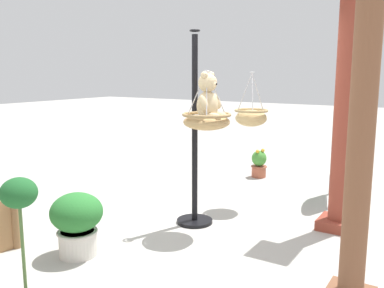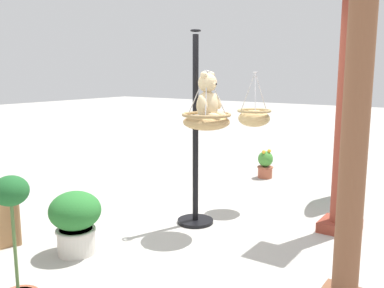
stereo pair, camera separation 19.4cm
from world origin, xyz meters
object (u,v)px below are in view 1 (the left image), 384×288
object	(u,v)px
display_pole_central	(195,167)
display_sign_board	(334,138)
greenhouse_pillar_right	(362,128)
potted_plant_conical_shrub	(77,221)
greenhouse_pillar_left	(344,115)
hanging_basket_left_high	(251,117)
potted_plant_flowering_red	(259,164)
hanging_basket_with_teddy	(207,120)
teddy_bear	(209,100)
potted_plant_small_succulent	(24,264)

from	to	relation	value
display_pole_central	display_sign_board	distance (m)	2.18
greenhouse_pillar_right	potted_plant_conical_shrub	bearing A→B (deg)	-78.44
greenhouse_pillar_left	greenhouse_pillar_right	world-z (taller)	greenhouse_pillar_right
display_pole_central	hanging_basket_left_high	xyz separation A→B (m)	(-0.93, 0.31, 0.54)
potted_plant_flowering_red	hanging_basket_left_high	bearing A→B (deg)	18.78
greenhouse_pillar_left	display_sign_board	size ratio (longest dim) A/B	1.78
display_pole_central	hanging_basket_left_high	distance (m)	1.12
hanging_basket_with_teddy	hanging_basket_left_high	world-z (taller)	hanging_basket_with_teddy
potted_plant_conical_shrub	display_sign_board	xyz separation A→B (m)	(-3.23, 1.71, 0.56)
hanging_basket_with_teddy	teddy_bear	bearing A→B (deg)	90.00
greenhouse_pillar_left	potted_plant_conical_shrub	xyz separation A→B (m)	(2.15, -2.05, -0.99)
teddy_bear	greenhouse_pillar_right	world-z (taller)	greenhouse_pillar_right
hanging_basket_with_teddy	greenhouse_pillar_left	distance (m)	1.57
display_sign_board	hanging_basket_with_teddy	bearing A→B (deg)	-25.73
hanging_basket_with_teddy	teddy_bear	distance (m)	0.24
display_sign_board	potted_plant_conical_shrub	bearing A→B (deg)	-27.81
potted_plant_small_succulent	hanging_basket_with_teddy	bearing A→B (deg)	176.40
greenhouse_pillar_left	display_sign_board	world-z (taller)	greenhouse_pillar_left
potted_plant_flowering_red	potted_plant_conical_shrub	world-z (taller)	potted_plant_conical_shrub
greenhouse_pillar_left	potted_plant_small_succulent	distance (m)	3.61
teddy_bear	potted_plant_flowering_red	size ratio (longest dim) A/B	1.05
display_pole_central	potted_plant_flowering_red	bearing A→B (deg)	-174.59
greenhouse_pillar_left	greenhouse_pillar_right	xyz separation A→B (m)	(1.64, 0.48, 0.06)
greenhouse_pillar_left	potted_plant_flowering_red	size ratio (longest dim) A/B	5.43
greenhouse_pillar_right	potted_plant_conical_shrub	size ratio (longest dim) A/B	4.53
hanging_basket_with_teddy	teddy_bear	xyz separation A→B (m)	(0.00, 0.02, 0.23)
display_pole_central	greenhouse_pillar_right	size ratio (longest dim) A/B	0.79
potted_plant_flowering_red	greenhouse_pillar_left	bearing A→B (deg)	44.56
hanging_basket_left_high	potted_plant_flowering_red	bearing A→B (deg)	-161.22
teddy_bear	potted_plant_small_succulent	distance (m)	2.55
hanging_basket_with_teddy	potted_plant_conical_shrub	size ratio (longest dim) A/B	1.02
potted_plant_flowering_red	potted_plant_conical_shrub	bearing A→B (deg)	-3.86
potted_plant_small_succulent	potted_plant_flowering_red	bearing A→B (deg)	-176.06
hanging_basket_left_high	greenhouse_pillar_left	world-z (taller)	greenhouse_pillar_left
hanging_basket_left_high	potted_plant_small_succulent	distance (m)	3.49
potted_plant_flowering_red	display_sign_board	distance (m)	1.75
potted_plant_flowering_red	potted_plant_small_succulent	xyz separation A→B (m)	(5.01, 0.35, 0.25)
greenhouse_pillar_right	potted_plant_flowering_red	world-z (taller)	greenhouse_pillar_right
hanging_basket_with_teddy	potted_plant_flowering_red	distance (m)	2.94
teddy_bear	potted_plant_conical_shrub	bearing A→B (deg)	-31.69
potted_plant_small_succulent	potted_plant_conical_shrub	bearing A→B (deg)	-149.65
teddy_bear	potted_plant_small_succulent	size ratio (longest dim) A/B	0.48
greenhouse_pillar_left	greenhouse_pillar_right	distance (m)	1.70
greenhouse_pillar_left	display_sign_board	xyz separation A→B (m)	(-1.08, -0.35, -0.43)
display_pole_central	potted_plant_conical_shrub	distance (m)	1.55
hanging_basket_with_teddy	display_sign_board	world-z (taller)	hanging_basket_with_teddy
teddy_bear	greenhouse_pillar_right	size ratio (longest dim) A/B	0.18
greenhouse_pillar_right	potted_plant_flowering_red	distance (m)	4.29
greenhouse_pillar_right	potted_plant_small_succulent	bearing A→B (deg)	-50.78
hanging_basket_with_teddy	display_pole_central	bearing A→B (deg)	-120.96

